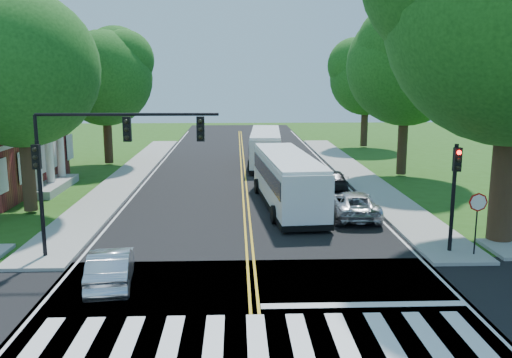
{
  "coord_description": "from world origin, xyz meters",
  "views": [
    {
      "loc": [
        -0.55,
        -14.48,
        7.21
      ],
      "look_at": [
        0.39,
        10.66,
        2.4
      ],
      "focal_mm": 38.0,
      "sensor_mm": 36.0,
      "label": 1
    }
  ],
  "objects_px": {
    "bus_follow": "(266,147)",
    "dark_sedan": "(333,179)",
    "signal_nw": "(98,150)",
    "signal_ne": "(455,184)",
    "hatchback": "(111,267)",
    "bus_lead": "(287,179)",
    "suv": "(353,204)"
  },
  "relations": [
    {
      "from": "bus_follow",
      "to": "dark_sedan",
      "type": "relative_size",
      "value": 2.79
    },
    {
      "from": "signal_nw",
      "to": "bus_lead",
      "type": "distance_m",
      "value": 12.11
    },
    {
      "from": "suv",
      "to": "dark_sedan",
      "type": "height_order",
      "value": "suv"
    },
    {
      "from": "bus_follow",
      "to": "hatchback",
      "type": "distance_m",
      "value": 26.76
    },
    {
      "from": "signal_nw",
      "to": "signal_ne",
      "type": "bearing_deg",
      "value": 0.05
    },
    {
      "from": "signal_nw",
      "to": "suv",
      "type": "relative_size",
      "value": 1.46
    },
    {
      "from": "bus_lead",
      "to": "hatchback",
      "type": "height_order",
      "value": "bus_lead"
    },
    {
      "from": "signal_nw",
      "to": "bus_follow",
      "type": "distance_m",
      "value": 24.45
    },
    {
      "from": "bus_follow",
      "to": "suv",
      "type": "bearing_deg",
      "value": 105.55
    },
    {
      "from": "bus_lead",
      "to": "hatchback",
      "type": "xyz_separation_m",
      "value": [
        -7.21,
        -11.36,
        -0.88
      ]
    },
    {
      "from": "signal_ne",
      "to": "signal_nw",
      "type": "bearing_deg",
      "value": -179.95
    },
    {
      "from": "signal_nw",
      "to": "bus_lead",
      "type": "bearing_deg",
      "value": 46.25
    },
    {
      "from": "bus_lead",
      "to": "bus_follow",
      "type": "height_order",
      "value": "bus_lead"
    },
    {
      "from": "bus_follow",
      "to": "dark_sedan",
      "type": "xyz_separation_m",
      "value": [
        3.88,
        -9.51,
        -0.9
      ]
    },
    {
      "from": "signal_ne",
      "to": "bus_lead",
      "type": "relative_size",
      "value": 0.38
    },
    {
      "from": "suv",
      "to": "bus_lead",
      "type": "bearing_deg",
      "value": -34.19
    },
    {
      "from": "bus_follow",
      "to": "dark_sedan",
      "type": "bearing_deg",
      "value": 115.75
    },
    {
      "from": "hatchback",
      "to": "dark_sedan",
      "type": "height_order",
      "value": "hatchback"
    },
    {
      "from": "bus_follow",
      "to": "suv",
      "type": "relative_size",
      "value": 2.23
    },
    {
      "from": "signal_ne",
      "to": "dark_sedan",
      "type": "height_order",
      "value": "signal_ne"
    },
    {
      "from": "signal_nw",
      "to": "signal_ne",
      "type": "relative_size",
      "value": 1.62
    },
    {
      "from": "signal_nw",
      "to": "bus_follow",
      "type": "xyz_separation_m",
      "value": [
        7.74,
        23.01,
        -2.9
      ]
    },
    {
      "from": "dark_sedan",
      "to": "suv",
      "type": "bearing_deg",
      "value": 89.85
    },
    {
      "from": "hatchback",
      "to": "suv",
      "type": "distance_m",
      "value": 13.69
    },
    {
      "from": "bus_lead",
      "to": "suv",
      "type": "distance_m",
      "value": 4.14
    },
    {
      "from": "signal_ne",
      "to": "bus_follow",
      "type": "bearing_deg",
      "value": 105.36
    },
    {
      "from": "signal_ne",
      "to": "dark_sedan",
      "type": "xyz_separation_m",
      "value": [
        -2.44,
        13.49,
        -2.38
      ]
    },
    {
      "from": "signal_ne",
      "to": "dark_sedan",
      "type": "distance_m",
      "value": 13.91
    },
    {
      "from": "signal_nw",
      "to": "hatchback",
      "type": "relative_size",
      "value": 1.79
    },
    {
      "from": "signal_nw",
      "to": "bus_follow",
      "type": "height_order",
      "value": "signal_nw"
    },
    {
      "from": "signal_nw",
      "to": "hatchback",
      "type": "height_order",
      "value": "signal_nw"
    },
    {
      "from": "bus_lead",
      "to": "hatchback",
      "type": "relative_size",
      "value": 2.87
    }
  ]
}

